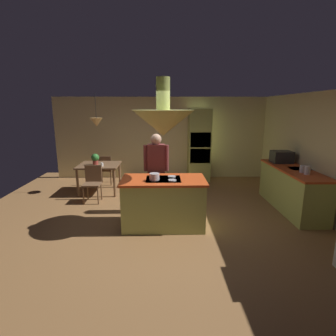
# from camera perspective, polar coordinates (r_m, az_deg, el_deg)

# --- Properties ---
(ground) EXTENTS (8.16, 8.16, 0.00)m
(ground) POSITION_cam_1_polar(r_m,az_deg,el_deg) (5.35, -1.01, -11.48)
(ground) COLOR olive
(wall_back) EXTENTS (6.80, 0.10, 2.55)m
(wall_back) POSITION_cam_1_polar(r_m,az_deg,el_deg) (8.37, -1.08, 6.55)
(wall_back) COLOR beige
(wall_back) RESTS_ON ground
(wall_right) EXTENTS (0.10, 7.20, 2.55)m
(wall_right) POSITION_cam_1_polar(r_m,az_deg,el_deg) (6.26, 30.23, 2.57)
(wall_right) COLOR beige
(wall_right) RESTS_ON ground
(kitchen_island) EXTENTS (1.56, 0.86, 0.95)m
(kitchen_island) POSITION_cam_1_polar(r_m,az_deg,el_deg) (4.99, -1.03, -7.51)
(kitchen_island) COLOR #A8B259
(kitchen_island) RESTS_ON ground
(counter_run_right) EXTENTS (0.73, 2.14, 0.93)m
(counter_run_right) POSITION_cam_1_polar(r_m,az_deg,el_deg) (6.41, 25.38, -4.07)
(counter_run_right) COLOR #A8B259
(counter_run_right) RESTS_ON ground
(oven_tower) EXTENTS (0.66, 0.62, 2.19)m
(oven_tower) POSITION_cam_1_polar(r_m,az_deg,el_deg) (8.07, 6.79, 4.92)
(oven_tower) COLOR #A8B259
(oven_tower) RESTS_ON ground
(dining_table) EXTENTS (1.05, 0.94, 0.76)m
(dining_table) POSITION_cam_1_polar(r_m,az_deg,el_deg) (7.15, -14.80, 0.00)
(dining_table) COLOR brown
(dining_table) RESTS_ON ground
(person_at_island) EXTENTS (0.53, 0.23, 1.70)m
(person_at_island) POSITION_cam_1_polar(r_m,az_deg,el_deg) (5.51, -2.60, -0.01)
(person_at_island) COLOR tan
(person_at_island) RESTS_ON ground
(range_hood) EXTENTS (1.10, 1.10, 1.00)m
(range_hood) POSITION_cam_1_polar(r_m,az_deg,el_deg) (4.68, -1.11, 10.13)
(range_hood) COLOR #A8B259
(pendant_light_over_table) EXTENTS (0.32, 0.32, 0.82)m
(pendant_light_over_table) POSITION_cam_1_polar(r_m,az_deg,el_deg) (6.99, -15.38, 9.63)
(pendant_light_over_table) COLOR #E0B266
(chair_facing_island) EXTENTS (0.40, 0.40, 0.87)m
(chair_facing_island) POSITION_cam_1_polar(r_m,az_deg,el_deg) (6.54, -16.13, -2.71)
(chair_facing_island) COLOR brown
(chair_facing_island) RESTS_ON ground
(chair_by_back_wall) EXTENTS (0.40, 0.40, 0.87)m
(chair_by_back_wall) POSITION_cam_1_polar(r_m,az_deg,el_deg) (7.85, -13.57, 0.02)
(chair_by_back_wall) COLOR brown
(chair_by_back_wall) RESTS_ON ground
(potted_plant_on_table) EXTENTS (0.20, 0.20, 0.30)m
(potted_plant_on_table) POSITION_cam_1_polar(r_m,az_deg,el_deg) (7.04, -15.62, 1.97)
(potted_plant_on_table) COLOR #99382D
(potted_plant_on_table) RESTS_ON dining_table
(cup_on_table) EXTENTS (0.07, 0.07, 0.09)m
(cup_on_table) POSITION_cam_1_polar(r_m,az_deg,el_deg) (6.87, -14.25, 0.73)
(cup_on_table) COLOR white
(cup_on_table) RESTS_ON dining_table
(canister_flour) EXTENTS (0.11, 0.11, 0.17)m
(canister_flour) POSITION_cam_1_polar(r_m,az_deg,el_deg) (5.83, 28.12, -0.44)
(canister_flour) COLOR silver
(canister_flour) RESTS_ON counter_run_right
(canister_sugar) EXTENTS (0.11, 0.11, 0.15)m
(canister_sugar) POSITION_cam_1_polar(r_m,az_deg,el_deg) (5.98, 27.28, -0.16)
(canister_sugar) COLOR silver
(canister_sugar) RESTS_ON counter_run_right
(microwave_on_counter) EXTENTS (0.46, 0.36, 0.28)m
(microwave_on_counter) POSITION_cam_1_polar(r_m,az_deg,el_deg) (6.83, 23.54, 2.25)
(microwave_on_counter) COLOR #232326
(microwave_on_counter) RESTS_ON counter_run_right
(cooking_pot_on_cooktop) EXTENTS (0.18, 0.18, 0.12)m
(cooking_pot_on_cooktop) POSITION_cam_1_polar(r_m,az_deg,el_deg) (4.70, -3.01, -1.89)
(cooking_pot_on_cooktop) COLOR #B2B2B7
(cooking_pot_on_cooktop) RESTS_ON kitchen_island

